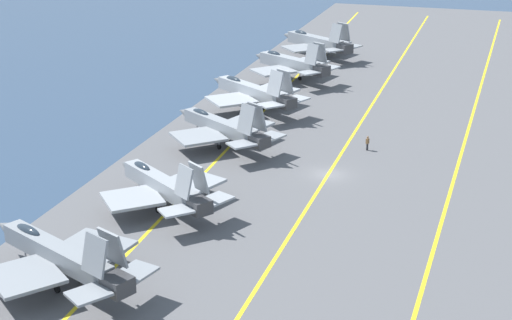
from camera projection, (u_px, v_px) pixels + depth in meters
The scene contains 12 objects.
ground_plane at pixel (328, 178), 84.10m from camera, with size 2000.00×2000.00×0.00m, color #2D425B.
carrier_deck at pixel (328, 176), 84.03m from camera, with size 226.16×46.94×0.40m, color #565659.
deck_stripe_foul_line at pixel (451, 188), 80.31m from camera, with size 203.54×0.36×0.01m, color yellow.
deck_stripe_centerline at pixel (328, 174), 83.96m from camera, with size 203.54×0.36×0.01m, color yellow.
deck_stripe_edge_line at pixel (215, 162), 87.61m from camera, with size 203.54×0.36×0.01m, color yellow.
parked_jet_second at pixel (61, 255), 60.86m from camera, with size 12.22×16.72×6.20m.
parked_jet_third at pixel (163, 186), 74.92m from camera, with size 12.86×14.66×5.90m.
parked_jet_fourth at pixel (222, 127), 91.82m from camera, with size 13.34×15.90×6.35m.
parked_jet_fifth at pixel (253, 92), 105.41m from camera, with size 13.78×16.13×6.63m.
parked_jet_sixth at pixel (291, 63), 120.31m from camera, with size 13.68×15.17×6.65m.
parked_jet_seventh at pixel (316, 42), 135.62m from camera, with size 13.61×15.96×6.71m.
crew_brown_vest at pixel (367, 143), 90.87m from camera, with size 0.45×0.39×1.73m.
Camera 1 is at (-76.87, -16.19, 31.06)m, focal length 55.00 mm.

